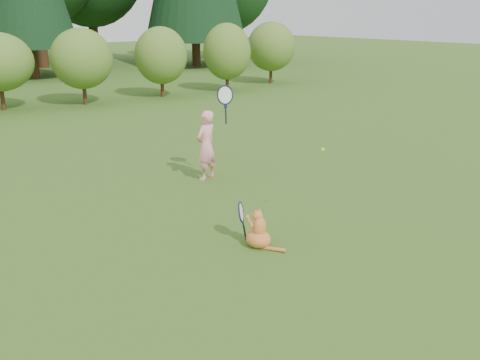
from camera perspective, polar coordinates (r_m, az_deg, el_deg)
ground at (r=7.82m, az=2.58°, el=-6.56°), size 100.00×100.00×0.00m
child at (r=10.47m, az=-3.56°, el=3.88°), size 0.80×0.51×2.06m
cat at (r=7.55m, az=1.90°, el=-5.06°), size 0.39×0.77×0.76m
tennis_ball at (r=8.16m, az=8.82°, el=3.21°), size 0.06×0.06×0.06m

